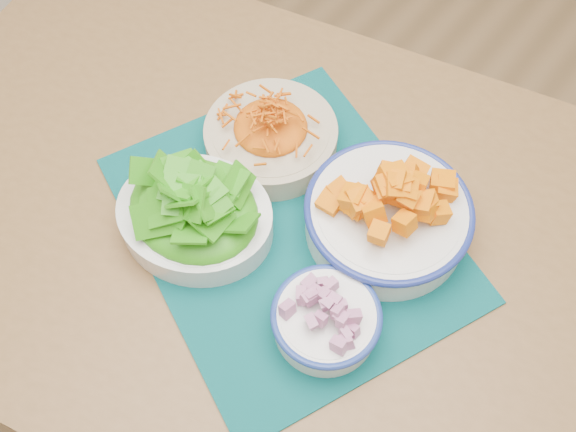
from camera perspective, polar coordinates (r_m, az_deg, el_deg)
The scene contains 6 objects.
table at distance 1.03m, azimuth -2.70°, elevation -2.38°, with size 1.37×1.06×0.75m.
placemat at distance 0.93m, azimuth 0.00°, elevation -1.01°, with size 0.49×0.40×0.00m, color #012E30.
carrot_bowl at distance 0.98m, azimuth -1.54°, elevation 7.42°, with size 0.24×0.24×0.08m.
squash_bowl at distance 0.89m, azimuth 9.00°, elevation 0.66°, with size 0.25×0.25×0.12m.
lettuce_bowl at distance 0.89m, azimuth -8.40°, elevation 0.63°, with size 0.27×0.25×0.11m.
onion_bowl at distance 0.83m, azimuth 3.42°, elevation -8.98°, with size 0.16×0.16×0.07m.
Camera 1 is at (0.01, -0.37, 1.56)m, focal length 40.00 mm.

